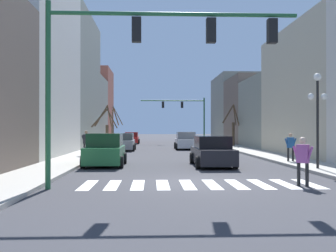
# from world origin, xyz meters

# --- Properties ---
(ground_plane) EXTENTS (240.00, 240.00, 0.00)m
(ground_plane) POSITION_xyz_m (0.00, 0.00, 0.00)
(ground_plane) COLOR #38383D
(sidewalk_left) EXTENTS (2.48, 90.00, 0.15)m
(sidewalk_left) POSITION_xyz_m (-6.74, 0.00, 0.07)
(sidewalk_left) COLOR #ADA89E
(sidewalk_left) RESTS_ON ground_plane
(building_row_left) EXTENTS (6.00, 56.02, 13.74)m
(building_row_left) POSITION_xyz_m (-10.98, 22.48, 5.91)
(building_row_left) COLOR #66564C
(building_row_left) RESTS_ON ground_plane
(building_row_right) EXTENTS (6.00, 55.03, 13.17)m
(building_row_right) POSITION_xyz_m (10.98, 19.50, 5.10)
(building_row_right) COLOR beige
(building_row_right) RESTS_ON ground_plane
(crosswalk_stripes) EXTENTS (8.55, 2.60, 0.01)m
(crosswalk_stripes) POSITION_xyz_m (0.00, -0.61, 0.00)
(crosswalk_stripes) COLOR white
(crosswalk_stripes) RESTS_ON ground_plane
(traffic_signal_near) EXTENTS (8.60, 0.28, 6.36)m
(traffic_signal_near) POSITION_xyz_m (-2.03, -1.49, 4.80)
(traffic_signal_near) COLOR #236038
(traffic_signal_near) RESTS_ON ground_plane
(traffic_signal_far) EXTENTS (8.51, 0.28, 6.10)m
(traffic_signal_far) POSITION_xyz_m (2.66, 36.97, 4.52)
(traffic_signal_far) COLOR #236038
(traffic_signal_far) RESTS_ON ground_plane
(street_lamp_right_corner) EXTENTS (0.95, 0.36, 4.52)m
(street_lamp_right_corner) POSITION_xyz_m (6.14, 3.46, 3.34)
(street_lamp_right_corner) COLOR black
(street_lamp_right_corner) RESTS_ON sidewalk_right
(car_driving_toward_lane) EXTENTS (2.10, 4.30, 1.70)m
(car_driving_toward_lane) POSITION_xyz_m (1.58, 23.31, 0.79)
(car_driving_toward_lane) COLOR silver
(car_driving_toward_lane) RESTS_ON ground_plane
(car_parked_right_mid) EXTENTS (2.17, 4.11, 1.77)m
(car_parked_right_mid) POSITION_xyz_m (-4.29, 6.68, 0.82)
(car_parked_right_mid) COLOR #236B38
(car_parked_right_mid) RESTS_ON ground_plane
(car_driving_away_lane) EXTENTS (2.13, 4.80, 1.63)m
(car_driving_away_lane) POSITION_xyz_m (1.55, 6.35, 0.77)
(car_driving_away_lane) COLOR black
(car_driving_away_lane) RESTS_ON ground_plane
(car_parked_right_far) EXTENTS (2.03, 4.47, 1.53)m
(car_parked_right_far) POSITION_xyz_m (-4.36, 37.09, 0.72)
(car_parked_right_far) COLOR red
(car_parked_right_far) RESTS_ON ground_plane
(car_parked_right_near) EXTENTS (2.14, 4.57, 1.61)m
(car_parked_right_near) POSITION_xyz_m (-4.31, 21.32, 0.75)
(car_parked_right_near) COLOR gray
(car_parked_right_near) RESTS_ON ground_plane
(pedestrian_near_right_corner) EXTENTS (0.72, 0.37, 1.74)m
(pedestrian_near_right_corner) POSITION_xyz_m (-6.33, 12.85, 1.18)
(pedestrian_near_right_corner) COLOR black
(pedestrian_near_right_corner) RESTS_ON sidewalk_left
(pedestrian_on_left_sidewalk) EXTENTS (0.62, 0.57, 1.74)m
(pedestrian_on_left_sidewalk) POSITION_xyz_m (3.60, -1.18, 1.03)
(pedestrian_on_left_sidewalk) COLOR black
(pedestrian_on_left_sidewalk) RESTS_ON ground_plane
(pedestrian_on_right_sidewalk) EXTENTS (0.70, 0.22, 1.63)m
(pedestrian_on_right_sidewalk) POSITION_xyz_m (6.27, 7.46, 1.11)
(pedestrian_on_right_sidewalk) COLOR black
(pedestrian_on_right_sidewalk) RESTS_ON sidewalk_right
(street_tree_left_mid) EXTENTS (2.63, 2.45, 4.31)m
(street_tree_left_mid) POSITION_xyz_m (-6.44, 25.56, 2.19)
(street_tree_left_mid) COLOR brown
(street_tree_left_mid) RESTS_ON sidewalk_left
(street_tree_right_far) EXTENTS (2.20, 1.36, 4.54)m
(street_tree_right_far) POSITION_xyz_m (7.10, 27.41, 2.22)
(street_tree_right_far) COLOR #473828
(street_tree_right_far) RESTS_ON sidewalk_right
(street_tree_right_mid) EXTENTS (1.56, 1.91, 4.81)m
(street_tree_right_mid) POSITION_xyz_m (-6.61, 35.75, 2.27)
(street_tree_right_mid) COLOR brown
(street_tree_right_mid) RESTS_ON sidewalk_left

